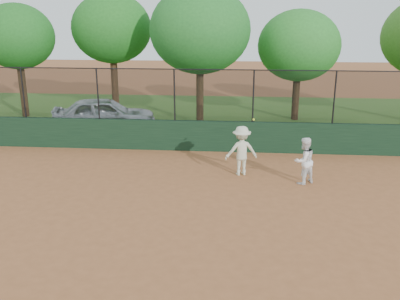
# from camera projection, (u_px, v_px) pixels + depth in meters

# --- Properties ---
(ground) EXTENTS (80.00, 80.00, 0.00)m
(ground) POSITION_uv_depth(u_px,v_px,m) (163.00, 216.00, 11.91)
(ground) COLOR #A15C33
(ground) RESTS_ON ground
(back_wall) EXTENTS (26.00, 0.20, 1.20)m
(back_wall) POSITION_uv_depth(u_px,v_px,m) (188.00, 136.00, 17.44)
(back_wall) COLOR #17331D
(back_wall) RESTS_ON ground
(grass_strip) EXTENTS (36.00, 12.00, 0.01)m
(grass_strip) POSITION_uv_depth(u_px,v_px,m) (200.00, 116.00, 23.33)
(grass_strip) COLOR #325A1C
(grass_strip) RESTS_ON ground
(parked_car) EXTENTS (4.88, 2.85, 1.56)m
(parked_car) POSITION_uv_depth(u_px,v_px,m) (104.00, 114.00, 20.25)
(parked_car) COLOR silver
(parked_car) RESTS_ON ground
(player_second) EXTENTS (0.93, 0.89, 1.51)m
(player_second) POSITION_uv_depth(u_px,v_px,m) (304.00, 161.00, 14.00)
(player_second) COLOR white
(player_second) RESTS_ON ground
(player_main) EXTENTS (1.19, 0.85, 2.02)m
(player_main) POSITION_uv_depth(u_px,v_px,m) (241.00, 151.00, 14.74)
(player_main) COLOR beige
(player_main) RESTS_ON ground
(fence_assembly) EXTENTS (26.00, 0.06, 2.00)m
(fence_assembly) POSITION_uv_depth(u_px,v_px,m) (187.00, 94.00, 16.96)
(fence_assembly) COLOR black
(fence_assembly) RESTS_ON back_wall
(tree_0) EXTENTS (3.76, 3.42, 5.70)m
(tree_0) POSITION_uv_depth(u_px,v_px,m) (17.00, 37.00, 22.24)
(tree_0) COLOR #482F1A
(tree_0) RESTS_ON ground
(tree_1) EXTENTS (4.09, 3.71, 6.21)m
(tree_1) POSITION_uv_depth(u_px,v_px,m) (112.00, 29.00, 22.73)
(tree_1) COLOR #482C18
(tree_1) RESTS_ON ground
(tree_2) EXTENTS (4.69, 4.26, 6.47)m
(tree_2) POSITION_uv_depth(u_px,v_px,m) (200.00, 30.00, 20.57)
(tree_2) COLOR #422C17
(tree_2) RESTS_ON ground
(tree_3) EXTENTS (4.00, 3.63, 5.41)m
(tree_3) POSITION_uv_depth(u_px,v_px,m) (299.00, 46.00, 21.61)
(tree_3) COLOR #3C2514
(tree_3) RESTS_ON ground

